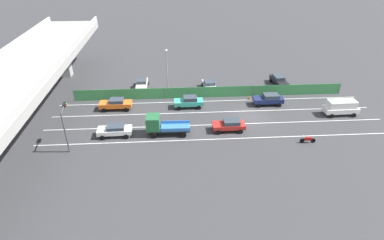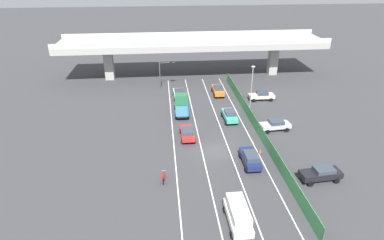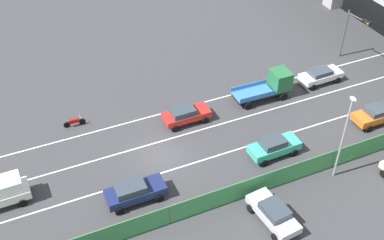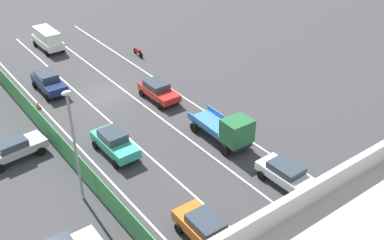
{
  "view_description": "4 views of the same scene",
  "coord_description": "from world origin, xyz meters",
  "px_view_note": "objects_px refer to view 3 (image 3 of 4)",
  "views": [
    {
      "loc": [
        -38.9,
        10.8,
        22.34
      ],
      "look_at": [
        -2.4,
        8.46,
        1.2
      ],
      "focal_mm": 29.99,
      "sensor_mm": 36.0,
      "label": 1
    },
    {
      "loc": [
        -6.49,
        -34.77,
        22.14
      ],
      "look_at": [
        -2.64,
        4.71,
        2.28
      ],
      "focal_mm": 29.78,
      "sensor_mm": 36.0,
      "label": 2
    },
    {
      "loc": [
        27.63,
        -9.54,
        27.45
      ],
      "look_at": [
        -1.1,
        3.26,
        2.0
      ],
      "focal_mm": 45.17,
      "sensor_mm": 36.0,
      "label": 3
    },
    {
      "loc": [
        15.32,
        33.57,
        19.34
      ],
      "look_at": [
        -2.15,
        10.14,
        1.51
      ],
      "focal_mm": 43.07,
      "sensor_mm": 36.0,
      "label": 4
    }
  ],
  "objects_px": {
    "motorcycle": "(74,122)",
    "traffic_light": "(353,28)",
    "car_sedan_red": "(185,114)",
    "flatbed_truck_blue": "(272,85)",
    "car_taxi_orange": "(378,114)",
    "car_sedan_white": "(321,75)",
    "car_taxi_teal": "(274,146)",
    "street_lamp": "(345,131)",
    "traffic_cone": "(175,206)",
    "parked_wagon_silver": "(273,213)",
    "car_sedan_navy": "(134,191)"
  },
  "relations": [
    {
      "from": "car_sedan_white",
      "to": "traffic_light",
      "type": "bearing_deg",
      "value": 114.3
    },
    {
      "from": "car_sedan_white",
      "to": "traffic_cone",
      "type": "bearing_deg",
      "value": -64.49
    },
    {
      "from": "motorcycle",
      "to": "street_lamp",
      "type": "distance_m",
      "value": 22.87
    },
    {
      "from": "car_sedan_white",
      "to": "car_taxi_orange",
      "type": "height_order",
      "value": "car_taxi_orange"
    },
    {
      "from": "car_sedan_white",
      "to": "car_sedan_red",
      "type": "bearing_deg",
      "value": -88.73
    },
    {
      "from": "car_sedan_red",
      "to": "car_taxi_teal",
      "type": "bearing_deg",
      "value": 35.38
    },
    {
      "from": "car_sedan_red",
      "to": "parked_wagon_silver",
      "type": "relative_size",
      "value": 0.94
    },
    {
      "from": "car_sedan_red",
      "to": "street_lamp",
      "type": "distance_m",
      "value": 14.07
    },
    {
      "from": "traffic_light",
      "to": "traffic_cone",
      "type": "xyz_separation_m",
      "value": [
        11.59,
        -24.56,
        -3.49
      ]
    },
    {
      "from": "street_lamp",
      "to": "traffic_cone",
      "type": "xyz_separation_m",
      "value": [
        -1.95,
        -12.78,
        -4.31
      ]
    },
    {
      "from": "car_sedan_white",
      "to": "car_sedan_navy",
      "type": "xyz_separation_m",
      "value": [
        7.32,
        -21.9,
        0.08
      ]
    },
    {
      "from": "parked_wagon_silver",
      "to": "car_taxi_orange",
      "type": "bearing_deg",
      "value": 112.37
    },
    {
      "from": "car_sedan_red",
      "to": "traffic_light",
      "type": "bearing_deg",
      "value": 97.52
    },
    {
      "from": "car_sedan_white",
      "to": "car_sedan_red",
      "type": "height_order",
      "value": "car_sedan_red"
    },
    {
      "from": "traffic_light",
      "to": "traffic_cone",
      "type": "height_order",
      "value": "traffic_light"
    },
    {
      "from": "car_sedan_red",
      "to": "flatbed_truck_blue",
      "type": "height_order",
      "value": "flatbed_truck_blue"
    },
    {
      "from": "street_lamp",
      "to": "parked_wagon_silver",
      "type": "bearing_deg",
      "value": -73.87
    },
    {
      "from": "car_sedan_navy",
      "to": "car_taxi_teal",
      "type": "height_order",
      "value": "car_taxi_teal"
    },
    {
      "from": "parked_wagon_silver",
      "to": "traffic_light",
      "type": "bearing_deg",
      "value": 129.82
    },
    {
      "from": "parked_wagon_silver",
      "to": "street_lamp",
      "type": "bearing_deg",
      "value": 106.13
    },
    {
      "from": "motorcycle",
      "to": "traffic_light",
      "type": "height_order",
      "value": "traffic_light"
    },
    {
      "from": "traffic_light",
      "to": "car_taxi_orange",
      "type": "bearing_deg",
      "value": -23.56
    },
    {
      "from": "car_sedan_white",
      "to": "car_sedan_red",
      "type": "xyz_separation_m",
      "value": [
        0.33,
        -14.75,
        0.02
      ]
    },
    {
      "from": "traffic_light",
      "to": "street_lamp",
      "type": "relative_size",
      "value": 0.7
    },
    {
      "from": "flatbed_truck_blue",
      "to": "car_sedan_white",
      "type": "bearing_deg",
      "value": 90.67
    },
    {
      "from": "car_sedan_white",
      "to": "flatbed_truck_blue",
      "type": "distance_m",
      "value": 5.75
    },
    {
      "from": "car_sedan_navy",
      "to": "car_taxi_orange",
      "type": "bearing_deg",
      "value": 90.08
    },
    {
      "from": "car_sedan_red",
      "to": "traffic_light",
      "type": "relative_size",
      "value": 0.79
    },
    {
      "from": "car_sedan_red",
      "to": "flatbed_truck_blue",
      "type": "xyz_separation_m",
      "value": [
        -0.26,
        9.03,
        0.45
      ]
    },
    {
      "from": "flatbed_truck_blue",
      "to": "traffic_cone",
      "type": "relative_size",
      "value": 8.62
    },
    {
      "from": "flatbed_truck_blue",
      "to": "motorcycle",
      "type": "bearing_deg",
      "value": -100.02
    },
    {
      "from": "car_sedan_red",
      "to": "traffic_light",
      "type": "distance_m",
      "value": 20.21
    },
    {
      "from": "car_sedan_white",
      "to": "car_sedan_red",
      "type": "relative_size",
      "value": 1.02
    },
    {
      "from": "parked_wagon_silver",
      "to": "traffic_cone",
      "type": "bearing_deg",
      "value": -123.46
    },
    {
      "from": "car_sedan_white",
      "to": "traffic_cone",
      "type": "height_order",
      "value": "car_sedan_white"
    },
    {
      "from": "car_sedan_white",
      "to": "traffic_light",
      "type": "distance_m",
      "value": 6.29
    },
    {
      "from": "motorcycle",
      "to": "car_taxi_teal",
      "type": "bearing_deg",
      "value": 53.65
    },
    {
      "from": "flatbed_truck_blue",
      "to": "car_taxi_orange",
      "type": "bearing_deg",
      "value": 42.53
    },
    {
      "from": "car_taxi_orange",
      "to": "traffic_light",
      "type": "bearing_deg",
      "value": 156.44
    },
    {
      "from": "parked_wagon_silver",
      "to": "street_lamp",
      "type": "xyz_separation_m",
      "value": [
        -1.98,
        6.84,
        3.73
      ]
    },
    {
      "from": "car_sedan_white",
      "to": "traffic_light",
      "type": "xyz_separation_m",
      "value": [
        -2.29,
        5.07,
        2.92
      ]
    },
    {
      "from": "motorcycle",
      "to": "traffic_cone",
      "type": "relative_size",
      "value": 3.02
    },
    {
      "from": "flatbed_truck_blue",
      "to": "traffic_cone",
      "type": "bearing_deg",
      "value": -56.14
    },
    {
      "from": "car_taxi_orange",
      "to": "motorcycle",
      "type": "relative_size",
      "value": 2.41
    },
    {
      "from": "car_taxi_orange",
      "to": "flatbed_truck_blue",
      "type": "bearing_deg",
      "value": -137.47
    },
    {
      "from": "car_sedan_navy",
      "to": "parked_wagon_silver",
      "type": "relative_size",
      "value": 0.99
    },
    {
      "from": "car_taxi_teal",
      "to": "car_sedan_red",
      "type": "distance_m",
      "value": 8.48
    },
    {
      "from": "car_taxi_orange",
      "to": "parked_wagon_silver",
      "type": "xyz_separation_m",
      "value": [
        5.94,
        -14.44,
        -0.04
      ]
    },
    {
      "from": "car_sedan_white",
      "to": "car_sedan_navy",
      "type": "bearing_deg",
      "value": -71.52
    },
    {
      "from": "car_sedan_navy",
      "to": "street_lamp",
      "type": "height_order",
      "value": "street_lamp"
    }
  ]
}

